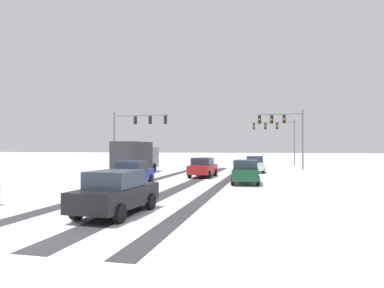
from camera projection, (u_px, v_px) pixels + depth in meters
name	position (u px, v px, depth m)	size (l,w,h in m)	color
ground_plane	(19.00, 234.00, 9.53)	(300.00, 300.00, 0.00)	white
wheel_track_left_lane	(193.00, 181.00, 24.40)	(1.00, 34.35, 0.01)	#38383D
wheel_track_right_lane	(224.00, 182.00, 23.89)	(0.74, 34.35, 0.01)	#38383D
wheel_track_center	(152.00, 180.00, 25.11)	(0.86, 34.35, 0.01)	#38383D
sidewalk_kerb_right	(351.00, 187.00, 20.58)	(4.00, 34.35, 0.12)	white
traffic_signal_near_right	(284.00, 126.00, 36.22)	(4.82, 0.50, 6.50)	slate
traffic_signal_near_left	(136.00, 127.00, 37.91)	(6.54, 0.43, 6.50)	slate
traffic_signal_far_right	(277.00, 131.00, 47.85)	(6.02, 0.57, 6.50)	slate
car_white_lead	(255.00, 164.00, 33.31)	(1.97, 4.17, 1.62)	silver
car_red_second	(203.00, 167.00, 28.14)	(1.97, 4.17, 1.62)	red
car_dark_green_third	(246.00, 172.00, 22.96)	(2.01, 4.19, 1.62)	#194C2D
car_blue_fourth	(132.00, 173.00, 21.48)	(2.01, 4.19, 1.62)	#233899
car_black_fifth	(116.00, 192.00, 12.34)	(2.01, 4.19, 1.62)	black
box_truck_delivery	(136.00, 156.00, 32.50)	(2.38, 7.43, 3.02)	slate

